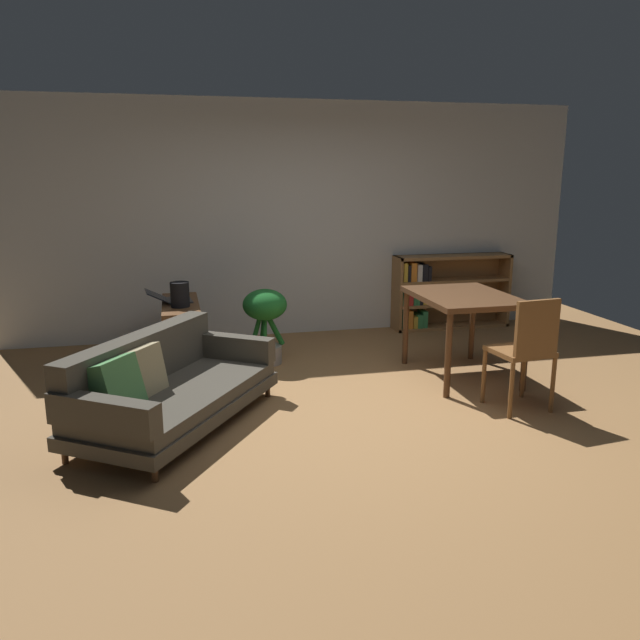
{
  "coord_description": "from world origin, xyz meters",
  "views": [
    {
      "loc": [
        -1.47,
        -4.6,
        1.91
      ],
      "look_at": [
        -0.32,
        0.26,
        0.72
      ],
      "focal_mm": 35.29,
      "sensor_mm": 36.0,
      "label": 1
    }
  ],
  "objects_px": {
    "fabric_couch": "(165,386)",
    "bookshelf": "(441,292)",
    "dining_table": "(463,304)",
    "desk_speaker": "(180,294)",
    "dining_chair_near": "(526,347)",
    "potted_floor_plant": "(265,317)",
    "media_console": "(182,333)",
    "open_laptop": "(171,298)"
  },
  "relations": [
    {
      "from": "fabric_couch",
      "to": "bookshelf",
      "type": "distance_m",
      "value": 4.13
    },
    {
      "from": "dining_table",
      "to": "fabric_couch",
      "type": "bearing_deg",
      "value": -167.86
    },
    {
      "from": "desk_speaker",
      "to": "dining_chair_near",
      "type": "bearing_deg",
      "value": -33.9
    },
    {
      "from": "potted_floor_plant",
      "to": "dining_chair_near",
      "type": "height_order",
      "value": "dining_chair_near"
    },
    {
      "from": "potted_floor_plant",
      "to": "bookshelf",
      "type": "relative_size",
      "value": 0.52
    },
    {
      "from": "bookshelf",
      "to": "media_console",
      "type": "bearing_deg",
      "value": -165.85
    },
    {
      "from": "open_laptop",
      "to": "bookshelf",
      "type": "xyz_separation_m",
      "value": [
        3.27,
        0.7,
        -0.2
      ]
    },
    {
      "from": "media_console",
      "to": "potted_floor_plant",
      "type": "relative_size",
      "value": 1.46
    },
    {
      "from": "open_laptop",
      "to": "desk_speaker",
      "type": "xyz_separation_m",
      "value": [
        0.09,
        -0.29,
        0.09
      ]
    },
    {
      "from": "potted_floor_plant",
      "to": "bookshelf",
      "type": "distance_m",
      "value": 2.56
    },
    {
      "from": "dining_chair_near",
      "to": "bookshelf",
      "type": "bearing_deg",
      "value": 79.6
    },
    {
      "from": "media_console",
      "to": "open_laptop",
      "type": "height_order",
      "value": "open_laptop"
    },
    {
      "from": "dining_table",
      "to": "potted_floor_plant",
      "type": "bearing_deg",
      "value": 154.14
    },
    {
      "from": "fabric_couch",
      "to": "dining_chair_near",
      "type": "xyz_separation_m",
      "value": [
        2.82,
        -0.35,
        0.22
      ]
    },
    {
      "from": "dining_table",
      "to": "bookshelf",
      "type": "xyz_separation_m",
      "value": [
        0.62,
        1.85,
        -0.26
      ]
    },
    {
      "from": "fabric_couch",
      "to": "media_console",
      "type": "bearing_deg",
      "value": 84.44
    },
    {
      "from": "media_console",
      "to": "bookshelf",
      "type": "bearing_deg",
      "value": 14.15
    },
    {
      "from": "media_console",
      "to": "dining_chair_near",
      "type": "height_order",
      "value": "dining_chair_near"
    },
    {
      "from": "media_console",
      "to": "potted_floor_plant",
      "type": "xyz_separation_m",
      "value": [
        0.82,
        -0.21,
        0.17
      ]
    },
    {
      "from": "desk_speaker",
      "to": "dining_chair_near",
      "type": "distance_m",
      "value": 3.22
    },
    {
      "from": "desk_speaker",
      "to": "dining_table",
      "type": "xyz_separation_m",
      "value": [
        2.56,
        -0.86,
        -0.04
      ]
    },
    {
      "from": "open_laptop",
      "to": "desk_speaker",
      "type": "height_order",
      "value": "desk_speaker"
    },
    {
      "from": "desk_speaker",
      "to": "fabric_couch",
      "type": "bearing_deg",
      "value": -96.22
    },
    {
      "from": "open_laptop",
      "to": "dining_table",
      "type": "bearing_deg",
      "value": -23.51
    },
    {
      "from": "media_console",
      "to": "potted_floor_plant",
      "type": "height_order",
      "value": "potted_floor_plant"
    },
    {
      "from": "media_console",
      "to": "dining_table",
      "type": "height_order",
      "value": "dining_table"
    },
    {
      "from": "media_console",
      "to": "potted_floor_plant",
      "type": "bearing_deg",
      "value": -14.34
    },
    {
      "from": "desk_speaker",
      "to": "potted_floor_plant",
      "type": "height_order",
      "value": "desk_speaker"
    },
    {
      "from": "open_laptop",
      "to": "dining_chair_near",
      "type": "height_order",
      "value": "dining_chair_near"
    },
    {
      "from": "desk_speaker",
      "to": "potted_floor_plant",
      "type": "relative_size",
      "value": 0.32
    },
    {
      "from": "open_laptop",
      "to": "dining_table",
      "type": "xyz_separation_m",
      "value": [
        2.65,
        -1.15,
        0.05
      ]
    },
    {
      "from": "media_console",
      "to": "desk_speaker",
      "type": "height_order",
      "value": "desk_speaker"
    },
    {
      "from": "dining_table",
      "to": "bookshelf",
      "type": "relative_size",
      "value": 0.76
    },
    {
      "from": "media_console",
      "to": "bookshelf",
      "type": "height_order",
      "value": "bookshelf"
    },
    {
      "from": "open_laptop",
      "to": "bookshelf",
      "type": "bearing_deg",
      "value": 12.13
    },
    {
      "from": "open_laptop",
      "to": "media_console",
      "type": "bearing_deg",
      "value": -48.14
    },
    {
      "from": "media_console",
      "to": "dining_chair_near",
      "type": "relative_size",
      "value": 1.18
    },
    {
      "from": "fabric_couch",
      "to": "dining_chair_near",
      "type": "relative_size",
      "value": 2.08
    },
    {
      "from": "fabric_couch",
      "to": "desk_speaker",
      "type": "distance_m",
      "value": 1.52
    },
    {
      "from": "dining_table",
      "to": "bookshelf",
      "type": "height_order",
      "value": "bookshelf"
    },
    {
      "from": "open_laptop",
      "to": "dining_chair_near",
      "type": "bearing_deg",
      "value": -37.1
    },
    {
      "from": "media_console",
      "to": "bookshelf",
      "type": "relative_size",
      "value": 0.76
    }
  ]
}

